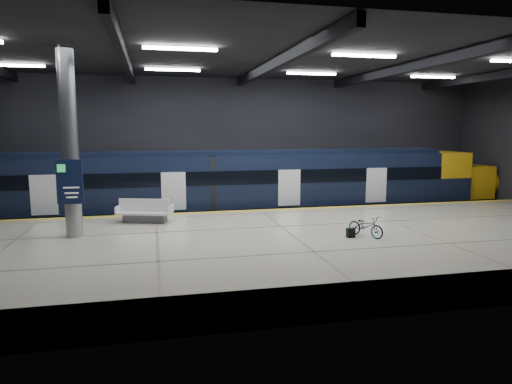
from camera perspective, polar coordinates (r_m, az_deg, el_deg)
name	(u,v)px	position (r m, az deg, el deg)	size (l,w,h in m)	color
ground	(274,246)	(20.06, 2.31, -6.78)	(30.00, 30.00, 0.00)	black
room_shell	(275,113)	(19.41, 2.40, 9.78)	(30.10, 16.10, 8.05)	black
platform	(291,248)	(17.60, 4.45, -7.05)	(30.00, 11.00, 1.10)	beige
safety_strip	(260,210)	(22.42, 0.50, -2.30)	(30.00, 0.40, 0.01)	gold
rails	(249,220)	(25.25, -0.94, -3.50)	(30.00, 1.52, 0.16)	gray
train	(261,184)	(25.08, 0.60, 1.00)	(29.40, 2.84, 3.79)	black
bench	(145,214)	(20.13, -13.71, -2.69)	(2.48, 1.59, 1.02)	#595B60
bicycle	(366,226)	(17.48, 13.57, -4.16)	(0.53, 1.52, 0.80)	#99999E
pannier_bag	(351,233)	(17.28, 11.75, -5.01)	(0.30, 0.18, 0.35)	black
info_column	(70,146)	(17.95, -22.27, 5.33)	(0.90, 0.78, 6.90)	#9EA0A5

